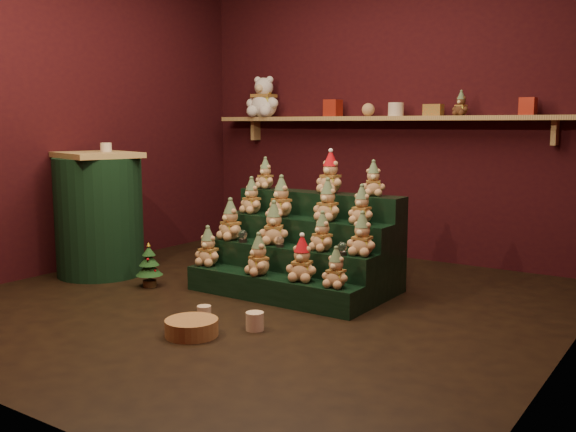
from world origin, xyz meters
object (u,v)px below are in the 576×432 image
Objects in this scene: snow_globe_c at (342,249)px; mug_right at (255,321)px; snow_globe_b at (280,242)px; side_table at (99,214)px; mug_left at (204,313)px; riser_tier_front at (271,288)px; snow_globe_a at (243,236)px; wicker_basket at (192,328)px; mini_christmas_tree at (149,265)px; white_bear at (264,92)px; brown_bear at (461,104)px.

snow_globe_c is 0.82× the size of mug_right.
snow_globe_b is 0.08× the size of side_table.
mug_right is (0.40, 0.02, 0.01)m from mug_left.
riser_tier_front is 12.55× the size of mug_right.
snow_globe_b is at bearing 0.00° from snow_globe_a.
riser_tier_front reaches higher than wicker_basket.
wicker_basket is (-0.25, -0.29, -0.01)m from mug_right.
mini_christmas_tree is at bearing 156.42° from mug_left.
white_bear is (-1.66, 2.36, 1.52)m from mug_right.
mug_right is (0.68, -0.75, -0.35)m from snow_globe_a.
snow_globe_c is 1.19m from wicker_basket.
mug_left is (0.28, -0.77, -0.36)m from snow_globe_a.
snow_globe_c is 1.56m from mini_christmas_tree.
snow_globe_c reaches higher than snow_globe_b.
snow_globe_b is at bearing 20.68° from mini_christmas_tree.
riser_tier_front is at bearing 11.72° from mini_christmas_tree.
snow_globe_b is (-0.03, 0.16, 0.31)m from riser_tier_front.
brown_bear reaches higher than snow_globe_c.
snow_globe_b is 0.16× the size of white_bear.
side_table reaches higher than wicker_basket.
brown_bear reaches higher than side_table.
white_bear is at bearing 127.40° from riser_tier_front.
riser_tier_front is 17.42× the size of snow_globe_b.
white_bear is (-1.35, 1.77, 1.49)m from riser_tier_front.
brown_bear reaches higher than wicker_basket.
mini_christmas_tree is at bearing -84.50° from white_bear.
mug_right is at bearing -66.00° from snow_globe_b.
snow_globe_b is 0.85m from mug_left.
wicker_basket is at bearing -130.10° from mug_right.
mug_right is (0.31, -0.59, -0.03)m from riser_tier_front.
brown_bear is (1.09, 1.61, 1.01)m from snow_globe_a.
white_bear is at bearing 117.94° from mug_left.
snow_globe_a reaches higher than wicker_basket.
riser_tier_front is 0.89m from wicker_basket.
riser_tier_front is 2.72× the size of white_bear.
side_table is 3.18m from brown_bear.
white_bear is at bearing 129.44° from snow_globe_b.
white_bear reaches higher than mug_left.
wicker_basket is at bearing -86.27° from riser_tier_front.
white_bear is at bearing 117.95° from wicker_basket.
mini_christmas_tree is at bearing -159.32° from snow_globe_b.
white_bear is (-1.26, 2.37, 1.53)m from mug_left.
riser_tier_front reaches higher than mug_left.
brown_bear is at bearing 67.82° from riser_tier_front.
side_table is at bearing -172.18° from snow_globe_c.
mini_christmas_tree is 0.68× the size of white_bear.
white_bear is at bearing 138.88° from snow_globe_c.
snow_globe_c is 1.03m from mug_left.
brown_bear is (0.23, 1.61, 1.01)m from snow_globe_c.
wicker_basket is at bearing -66.44° from white_bear.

